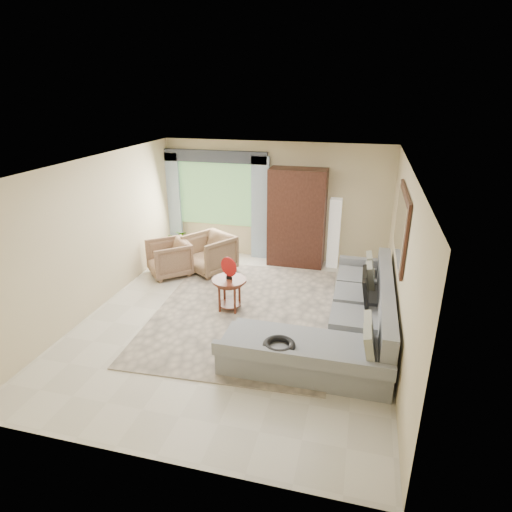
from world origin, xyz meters
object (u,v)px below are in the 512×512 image
(tv_screen, at_px, (366,287))
(potted_plant, at_px, (180,241))
(armoire, at_px, (297,218))
(floor_lamp, at_px, (334,233))
(armchair_right, at_px, (210,253))
(sectional_sofa, at_px, (345,324))
(armchair_left, at_px, (169,258))
(coffee_table, at_px, (230,294))

(tv_screen, xyz_separation_m, potted_plant, (-4.24, 2.42, -0.43))
(tv_screen, bearing_deg, potted_plant, 150.23)
(armoire, relative_size, floor_lamp, 1.40)
(floor_lamp, bearing_deg, tv_screen, -74.32)
(armchair_right, bearing_deg, floor_lamp, 53.11)
(tv_screen, bearing_deg, sectional_sofa, -119.92)
(armchair_left, bearing_deg, tv_screen, 32.12)
(armchair_left, height_order, armchair_right, armchair_right)
(potted_plant, bearing_deg, sectional_sofa, -36.03)
(potted_plant, distance_m, floor_lamp, 3.57)
(sectional_sofa, relative_size, armchair_right, 3.91)
(armoire, bearing_deg, sectional_sofa, -66.94)
(tv_screen, relative_size, floor_lamp, 0.49)
(tv_screen, relative_size, coffee_table, 1.24)
(tv_screen, bearing_deg, floor_lamp, 105.68)
(sectional_sofa, bearing_deg, armchair_left, 155.98)
(coffee_table, height_order, armoire, armoire)
(sectional_sofa, height_order, coffee_table, sectional_sofa)
(armchair_left, xyz_separation_m, potted_plant, (-0.30, 1.25, -0.08))
(sectional_sofa, relative_size, armoire, 1.65)
(potted_plant, bearing_deg, armchair_left, -76.52)
(armchair_right, relative_size, potted_plant, 1.53)
(coffee_table, xyz_separation_m, potted_plant, (-1.97, 2.40, -0.02))
(tv_screen, distance_m, armchair_right, 3.56)
(armchair_left, distance_m, armchair_right, 0.84)
(sectional_sofa, bearing_deg, potted_plant, 143.97)
(sectional_sofa, distance_m, armchair_right, 3.55)
(tv_screen, height_order, floor_lamp, floor_lamp)
(potted_plant, xyz_separation_m, armoire, (2.74, 0.01, 0.76))
(tv_screen, xyz_separation_m, armchair_left, (-3.94, 1.17, -0.35))
(tv_screen, height_order, armchair_right, tv_screen)
(armchair_left, height_order, floor_lamp, floor_lamp)
(coffee_table, height_order, floor_lamp, floor_lamp)
(sectional_sofa, bearing_deg, coffee_table, 166.24)
(armchair_left, relative_size, floor_lamp, 0.54)
(armchair_right, bearing_deg, armchair_left, -120.91)
(potted_plant, bearing_deg, armoire, 0.22)
(tv_screen, relative_size, armchair_left, 0.92)
(armchair_right, bearing_deg, coffee_table, -26.61)
(sectional_sofa, height_order, potted_plant, sectional_sofa)
(sectional_sofa, height_order, armchair_right, sectional_sofa)
(armoire, bearing_deg, potted_plant, -179.78)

